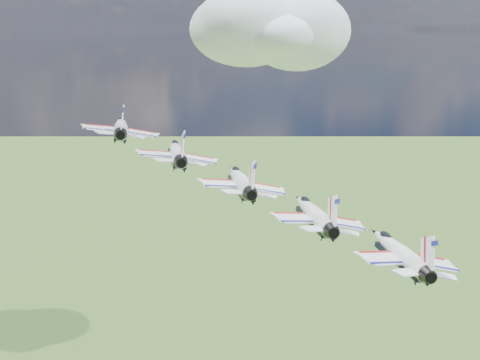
{
  "coord_description": "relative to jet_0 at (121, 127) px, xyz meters",
  "views": [
    {
      "loc": [
        -10.73,
        -68.87,
        172.63
      ],
      "look_at": [
        1.15,
        10.15,
        152.61
      ],
      "focal_mm": 45.0,
      "sensor_mm": 36.0,
      "label": 1
    }
  ],
  "objects": [
    {
      "name": "cloud_far",
      "position": [
        50.86,
        149.1,
        18.23
      ],
      "size": [
        66.75,
        52.45,
        26.22
      ],
      "primitive_type": "ellipsoid",
      "color": "white"
    },
    {
      "name": "jet_3",
      "position": [
        24.67,
        -23.84,
        -7.96
      ],
      "size": [
        12.39,
        16.99,
        6.63
      ],
      "primitive_type": null,
      "rotation": [
        0.0,
        0.16,
        0.03
      ],
      "color": "white"
    },
    {
      "name": "jet_0",
      "position": [
        0.0,
        0.0,
        0.0
      ],
      "size": [
        12.39,
        16.99,
        6.63
      ],
      "primitive_type": null,
      "rotation": [
        0.0,
        0.16,
        0.03
      ],
      "color": "white"
    },
    {
      "name": "jet_2",
      "position": [
        16.45,
        -15.89,
        -5.3
      ],
      "size": [
        12.39,
        16.99,
        6.63
      ],
      "primitive_type": null,
      "rotation": [
        0.0,
        0.16,
        0.03
      ],
      "color": "white"
    },
    {
      "name": "jet_1",
      "position": [
        8.22,
        -7.95,
        -2.65
      ],
      "size": [
        12.39,
        16.99,
        6.63
      ],
      "primitive_type": null,
      "rotation": [
        0.0,
        0.16,
        0.03
      ],
      "color": "white"
    },
    {
      "name": "jet_4",
      "position": [
        32.9,
        -31.79,
        -10.61
      ],
      "size": [
        12.39,
        16.99,
        6.63
      ],
      "primitive_type": null,
      "rotation": [
        0.0,
        0.16,
        0.03
      ],
      "color": "silver"
    }
  ]
}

